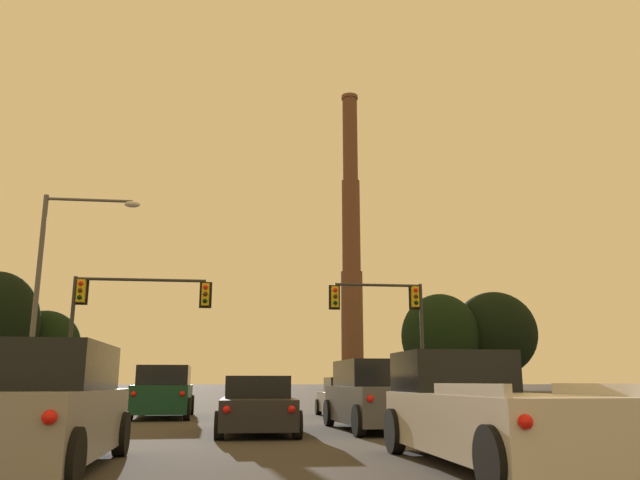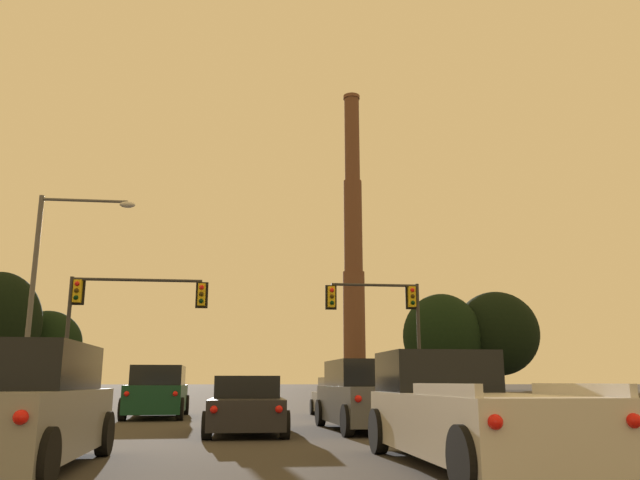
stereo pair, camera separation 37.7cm
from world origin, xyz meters
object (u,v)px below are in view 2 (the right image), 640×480
(sedan_center_lane_second, at_px, (247,406))
(suv_left_lane_front, at_px, (158,392))
(suv_right_lane_second, at_px, (366,396))
(suv_left_lane_third, at_px, (18,408))
(traffic_light_overhead_right, at_px, (388,312))
(pickup_truck_right_lane_third, at_px, (466,413))
(traffic_light_overhead_left, at_px, (117,307))
(street_lamp, at_px, (50,276))
(hatchback_right_lane_front, at_px, (341,399))
(smokestack, at_px, (354,267))

(sedan_center_lane_second, height_order, suv_left_lane_front, suv_left_lane_front)
(suv_right_lane_second, relative_size, suv_left_lane_third, 1.01)
(suv_left_lane_third, relative_size, traffic_light_overhead_right, 0.80)
(suv_right_lane_second, bearing_deg, pickup_truck_right_lane_third, -91.31)
(suv_left_lane_front, relative_size, traffic_light_overhead_left, 0.77)
(sedan_center_lane_second, height_order, street_lamp, street_lamp)
(pickup_truck_right_lane_third, bearing_deg, suv_left_lane_front, 113.76)
(suv_left_lane_front, relative_size, street_lamp, 0.57)
(suv_left_lane_third, bearing_deg, traffic_light_overhead_left, 95.94)
(suv_left_lane_front, bearing_deg, traffic_light_overhead_right, 31.23)
(sedan_center_lane_second, relative_size, street_lamp, 0.54)
(street_lamp, bearing_deg, pickup_truck_right_lane_third, -54.62)
(sedan_center_lane_second, bearing_deg, hatchback_right_lane_front, 63.36)
(traffic_light_overhead_right, bearing_deg, sedan_center_lane_second, -116.67)
(sedan_center_lane_second, distance_m, traffic_light_overhead_left, 14.79)
(suv_right_lane_second, bearing_deg, traffic_light_overhead_right, 71.59)
(sedan_center_lane_second, distance_m, smokestack, 105.78)
(suv_left_lane_front, xyz_separation_m, traffic_light_overhead_left, (-2.80, 5.60, 3.75))
(traffic_light_overhead_right, bearing_deg, pickup_truck_right_lane_third, -99.94)
(pickup_truck_right_lane_third, bearing_deg, traffic_light_overhead_right, 78.97)
(traffic_light_overhead_right, bearing_deg, suv_right_lane_second, -105.74)
(sedan_center_lane_second, xyz_separation_m, suv_left_lane_third, (-3.42, -6.78, 0.23))
(traffic_light_overhead_left, bearing_deg, street_lamp, -115.61)
(traffic_light_overhead_right, height_order, street_lamp, street_lamp)
(traffic_light_overhead_right, xyz_separation_m, traffic_light_overhead_left, (-13.11, -1.21, -0.06))
(sedan_center_lane_second, bearing_deg, smokestack, 78.91)
(suv_left_lane_third, xyz_separation_m, traffic_light_overhead_right, (10.51, 20.89, 3.81))
(hatchback_right_lane_front, distance_m, suv_right_lane_second, 6.51)
(hatchback_right_lane_front, relative_size, suv_left_lane_third, 0.83)
(pickup_truck_right_lane_third, xyz_separation_m, hatchback_right_lane_front, (0.13, 13.85, -0.14))
(hatchback_right_lane_front, height_order, street_lamp, street_lamp)
(pickup_truck_right_lane_third, relative_size, suv_right_lane_second, 1.11)
(pickup_truck_right_lane_third, relative_size, suv_left_lane_third, 1.12)
(street_lamp, bearing_deg, hatchback_right_lane_front, -10.27)
(sedan_center_lane_second, bearing_deg, suv_right_lane_second, 7.34)
(hatchback_right_lane_front, distance_m, sedan_center_lane_second, 7.73)
(suv_right_lane_second, distance_m, suv_left_lane_front, 9.45)
(hatchback_right_lane_front, relative_size, suv_left_lane_front, 0.83)
(pickup_truck_right_lane_third, xyz_separation_m, street_lamp, (-11.31, 15.92, 4.62))
(suv_left_lane_front, height_order, street_lamp, street_lamp)
(suv_left_lane_front, bearing_deg, suv_left_lane_third, -93.09)
(hatchback_right_lane_front, relative_size, smokestack, 0.07)
(traffic_light_overhead_right, xyz_separation_m, smokestack, (13.62, 87.15, 18.48))
(suv_left_lane_front, relative_size, smokestack, 0.08)
(suv_left_lane_front, height_order, traffic_light_overhead_left, traffic_light_overhead_left)
(traffic_light_overhead_left, bearing_deg, pickup_truck_right_lane_third, -64.66)
(hatchback_right_lane_front, bearing_deg, traffic_light_overhead_right, 63.37)
(pickup_truck_right_lane_third, height_order, smokestack, smokestack)
(suv_right_lane_second, relative_size, traffic_light_overhead_right, 0.81)
(suv_right_lane_second, distance_m, street_lamp, 14.76)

